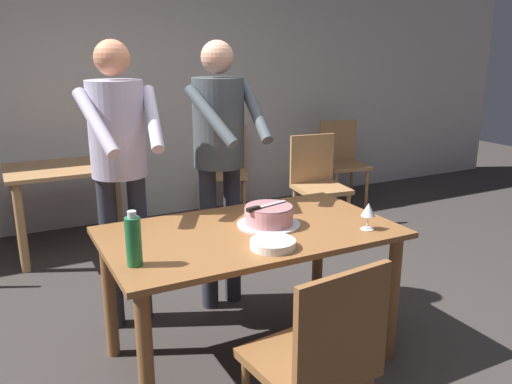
{
  "coord_description": "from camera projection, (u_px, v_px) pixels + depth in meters",
  "views": [
    {
      "loc": [
        -1.15,
        -2.31,
        1.67
      ],
      "look_at": [
        0.12,
        0.16,
        0.9
      ],
      "focal_mm": 36.47,
      "sensor_mm": 36.0,
      "label": 1
    }
  ],
  "objects": [
    {
      "name": "ground_plane",
      "position": [
        251.0,
        355.0,
        2.93
      ],
      "size": [
        14.0,
        14.0,
        0.0
      ],
      "primitive_type": "plane",
      "color": "#383330"
    },
    {
      "name": "back_wall",
      "position": [
        120.0,
        83.0,
        4.96
      ],
      "size": [
        10.0,
        0.12,
        2.7
      ],
      "primitive_type": "cube",
      "color": "silver",
      "rests_on": "ground_plane"
    },
    {
      "name": "main_dining_table",
      "position": [
        250.0,
        250.0,
        2.76
      ],
      "size": [
        1.52,
        0.88,
        0.75
      ],
      "color": "brown",
      "rests_on": "ground_plane"
    },
    {
      "name": "cake_on_platter",
      "position": [
        269.0,
        216.0,
        2.78
      ],
      "size": [
        0.34,
        0.34,
        0.11
      ],
      "color": "silver",
      "rests_on": "main_dining_table"
    },
    {
      "name": "cake_knife",
      "position": [
        259.0,
        207.0,
        2.72
      ],
      "size": [
        0.27,
        0.09,
        0.02
      ],
      "color": "silver",
      "rests_on": "cake_on_platter"
    },
    {
      "name": "plate_stack",
      "position": [
        273.0,
        244.0,
        2.48
      ],
      "size": [
        0.22,
        0.22,
        0.04
      ],
      "color": "white",
      "rests_on": "main_dining_table"
    },
    {
      "name": "wine_glass_near",
      "position": [
        368.0,
        211.0,
        2.71
      ],
      "size": [
        0.08,
        0.08,
        0.14
      ],
      "color": "silver",
      "rests_on": "main_dining_table"
    },
    {
      "name": "water_bottle",
      "position": [
        134.0,
        241.0,
        2.25
      ],
      "size": [
        0.07,
        0.07,
        0.25
      ],
      "color": "#1E6B38",
      "rests_on": "main_dining_table"
    },
    {
      "name": "person_cutting_cake",
      "position": [
        220.0,
        147.0,
        3.25
      ],
      "size": [
        0.46,
        0.57,
        1.72
      ],
      "color": "#2D2D38",
      "rests_on": "ground_plane"
    },
    {
      "name": "person_standing_beside",
      "position": [
        119.0,
        155.0,
        3.0
      ],
      "size": [
        0.47,
        0.56,
        1.72
      ],
      "color": "#2D2D38",
      "rests_on": "ground_plane"
    },
    {
      "name": "chair_near_side",
      "position": [
        319.0,
        357.0,
        2.06
      ],
      "size": [
        0.48,
        0.48,
        0.9
      ],
      "color": "brown",
      "rests_on": "ground_plane"
    },
    {
      "name": "background_table",
      "position": [
        71.0,
        185.0,
        4.3
      ],
      "size": [
        1.0,
        0.7,
        0.74
      ],
      "color": "tan",
      "rests_on": "ground_plane"
    },
    {
      "name": "background_chair_1",
      "position": [
        318.0,
        180.0,
        4.8
      ],
      "size": [
        0.49,
        0.49,
        0.9
      ],
      "color": "tan",
      "rests_on": "ground_plane"
    },
    {
      "name": "background_chair_2",
      "position": [
        342.0,
        159.0,
        5.73
      ],
      "size": [
        0.51,
        0.51,
        0.9
      ],
      "color": "tan",
      "rests_on": "ground_plane"
    },
    {
      "name": "background_chair_3",
      "position": [
        226.0,
        166.0,
        5.37
      ],
      "size": [
        0.58,
        0.58,
        0.9
      ],
      "color": "tan",
      "rests_on": "ground_plane"
    }
  ]
}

